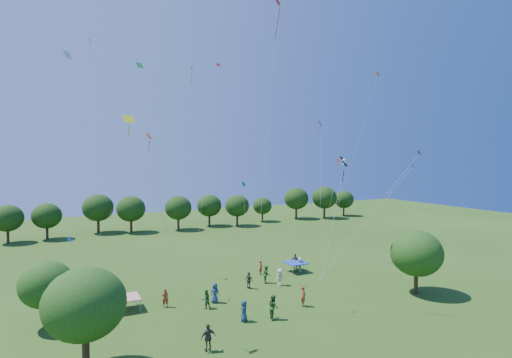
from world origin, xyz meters
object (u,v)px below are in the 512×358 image
at_px(near_tree_east, 417,253).
at_px(pirate_kite, 344,164).
at_px(tent_red_stripe, 126,298).
at_px(near_tree_west, 85,304).
at_px(tent_blue, 296,263).
at_px(red_high_kite, 273,62).
at_px(near_tree_north, 46,285).

height_order(near_tree_east, pirate_kite, pirate_kite).
distance_m(near_tree_east, pirate_kite, 10.79).
relative_size(near_tree_east, pirate_kite, 0.52).
bearing_deg(tent_red_stripe, near_tree_west, -111.47).
xyz_separation_m(tent_blue, red_high_kite, (-7.44, -8.25, 19.61)).
distance_m(tent_red_stripe, pirate_kite, 22.85).
height_order(near_tree_north, tent_red_stripe, near_tree_north).
xyz_separation_m(near_tree_west, red_high_kite, (14.91, 4.19, 16.56)).
bearing_deg(near_tree_west, pirate_kite, 12.59).
relative_size(tent_blue, red_high_kite, 0.09).
distance_m(tent_red_stripe, tent_blue, 19.09).
bearing_deg(near_tree_west, tent_blue, 29.09).
relative_size(pirate_kite, red_high_kite, 0.47).
xyz_separation_m(near_tree_east, pirate_kite, (-5.59, 3.86, 8.38)).
relative_size(near_tree_north, red_high_kite, 0.20).
distance_m(near_tree_north, pirate_kite, 27.06).
relative_size(near_tree_east, red_high_kite, 0.24).
relative_size(near_tree_west, near_tree_east, 1.05).
height_order(near_tree_north, tent_blue, near_tree_north).
bearing_deg(tent_blue, near_tree_west, -150.91).
bearing_deg(near_tree_east, near_tree_north, 167.53).
xyz_separation_m(near_tree_west, pirate_kite, (23.12, 5.16, 8.11)).
height_order(near_tree_north, red_high_kite, red_high_kite).
xyz_separation_m(near_tree_north, pirate_kite, (25.36, -2.99, 8.95)).
distance_m(near_tree_west, pirate_kite, 25.04).
xyz_separation_m(tent_red_stripe, tent_blue, (18.78, 3.37, 0.00)).
xyz_separation_m(near_tree_north, tent_red_stripe, (5.81, 0.91, -2.21)).
bearing_deg(near_tree_east, tent_blue, 119.76).
height_order(tent_red_stripe, red_high_kite, red_high_kite).
bearing_deg(near_tree_north, pirate_kite, -6.72).
height_order(near_tree_east, red_high_kite, red_high_kite).
distance_m(near_tree_west, tent_blue, 25.76).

